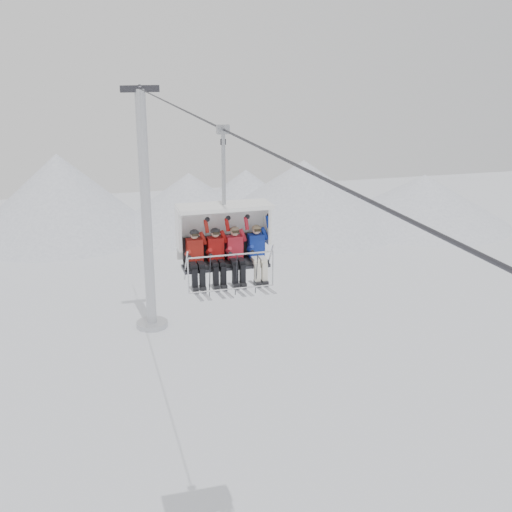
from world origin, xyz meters
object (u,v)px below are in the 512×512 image
object	(u,v)px
skier_far_left	(196,256)
lift_tower_right	(147,230)
skier_center_left	(216,255)
skier_center_right	(236,253)
skier_far_right	(257,251)
chairlift_carrier	(223,233)

from	to	relation	value
skier_far_left	lift_tower_right	bearing A→B (deg)	87.65
skier_far_left	skier_center_left	size ratio (longest dim) A/B	1.00
skier_center_left	skier_center_right	bearing A→B (deg)	0.00
lift_tower_right	skier_center_left	size ratio (longest dim) A/B	7.99
skier_far_left	skier_far_right	xyz separation A→B (m)	(1.61, 0.00, 0.00)
lift_tower_right	skier_center_left	bearing A→B (deg)	-90.77
skier_center_left	chairlift_carrier	bearing A→B (deg)	49.49
skier_center_right	skier_far_right	bearing A→B (deg)	0.00
skier_center_right	skier_center_left	bearing A→B (deg)	180.00
lift_tower_right	chairlift_carrier	size ratio (longest dim) A/B	3.38
skier_far_left	skier_far_right	distance (m)	1.61
chairlift_carrier	skier_far_right	world-z (taller)	chairlift_carrier
chairlift_carrier	skier_center_right	size ratio (longest dim) A/B	2.36
skier_center_left	skier_far_right	bearing A→B (deg)	0.00
lift_tower_right	skier_far_right	size ratio (longest dim) A/B	7.99
skier_center_left	skier_far_right	distance (m)	1.07
skier_far_left	skier_far_right	bearing A→B (deg)	0.00
lift_tower_right	skier_far_right	bearing A→B (deg)	-87.58
skier_center_right	chairlift_carrier	bearing A→B (deg)	128.31
skier_center_left	lift_tower_right	bearing A→B (deg)	89.23
lift_tower_right	chairlift_carrier	distance (m)	19.57
chairlift_carrier	skier_far_right	xyz separation A→B (m)	(0.81, -0.30, -0.47)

